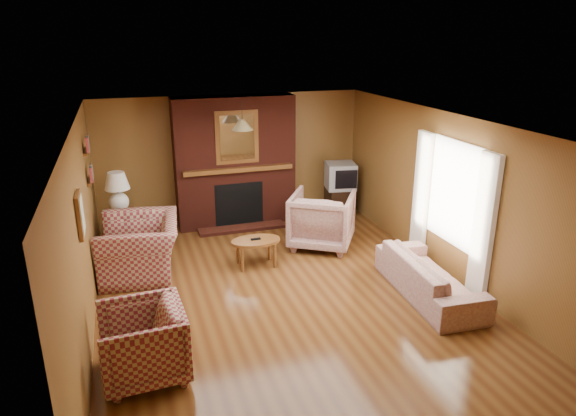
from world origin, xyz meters
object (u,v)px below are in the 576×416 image
object	(u,v)px
plaid_armchair	(143,343)
table_lamp	(118,190)
coffee_table	(256,243)
crt_tv	(341,176)
side_table	(122,229)
floral_armchair	(322,220)
tv_stand	(340,201)
plaid_loveseat	(140,247)
fireplace	(235,163)
floral_sofa	(429,276)

from	to	relation	value
plaid_armchair	table_lamp	world-z (taller)	table_lamp
coffee_table	crt_tv	world-z (taller)	crt_tv
side_table	crt_tv	distance (m)	4.19
floral_armchair	tv_stand	world-z (taller)	floral_armchair
plaid_armchair	coffee_table	bearing A→B (deg)	138.48
side_table	tv_stand	bearing A→B (deg)	4.82
table_lamp	tv_stand	distance (m)	4.23
floral_armchair	plaid_loveseat	bearing A→B (deg)	35.36
plaid_armchair	floral_armchair	distance (m)	4.11
fireplace	tv_stand	world-z (taller)	fireplace
plaid_loveseat	tv_stand	distance (m)	4.18
plaid_armchair	table_lamp	size ratio (longest dim) A/B	1.30
fireplace	plaid_armchair	distance (m)	4.73
plaid_armchair	floral_sofa	size ratio (longest dim) A/B	0.45
floral_sofa	crt_tv	bearing A→B (deg)	1.14
crt_tv	floral_sofa	bearing A→B (deg)	-92.50
fireplace	plaid_loveseat	bearing A→B (deg)	-137.73
plaid_armchair	fireplace	bearing A→B (deg)	152.37
crt_tv	coffee_table	bearing A→B (deg)	-140.87
plaid_armchair	crt_tv	bearing A→B (deg)	132.43
plaid_loveseat	floral_sofa	distance (m)	4.23
coffee_table	table_lamp	world-z (taller)	table_lamp
fireplace	tv_stand	xyz separation A→B (m)	(2.05, -0.18, -0.91)
tv_stand	crt_tv	size ratio (longest dim) A/B	0.86
plaid_armchair	floral_armchair	world-z (taller)	floral_armchair
fireplace	plaid_loveseat	distance (m)	2.61
floral_sofa	coffee_table	size ratio (longest dim) A/B	2.53
floral_sofa	side_table	size ratio (longest dim) A/B	3.05
coffee_table	tv_stand	xyz separation A→B (m)	(2.19, 1.78, -0.10)
plaid_armchair	coffee_table	size ratio (longest dim) A/B	1.14
plaid_loveseat	coffee_table	size ratio (longest dim) A/B	1.69
fireplace	crt_tv	size ratio (longest dim) A/B	3.74
plaid_loveseat	plaid_armchair	xyz separation A→B (m)	(-0.10, -2.56, -0.02)
plaid_loveseat	floral_sofa	size ratio (longest dim) A/B	0.67
fireplace	plaid_armchair	world-z (taller)	fireplace
plaid_armchair	side_table	world-z (taller)	plaid_armchair
side_table	tv_stand	world-z (taller)	side_table
coffee_table	floral_sofa	bearing A→B (deg)	-39.17
plaid_armchair	tv_stand	xyz separation A→B (m)	(4.00, 4.06, -0.12)
plaid_loveseat	floral_armchair	world-z (taller)	floral_armchair
coffee_table	table_lamp	xyz separation A→B (m)	(-1.96, 1.43, 0.64)
side_table	crt_tv	size ratio (longest dim) A/B	0.99
plaid_armchair	coffee_table	xyz separation A→B (m)	(1.81, 2.27, -0.03)
plaid_loveseat	tv_stand	size ratio (longest dim) A/B	2.36
side_table	plaid_loveseat	bearing A→B (deg)	-77.70
floral_armchair	crt_tv	world-z (taller)	crt_tv
plaid_loveseat	crt_tv	world-z (taller)	crt_tv
fireplace	plaid_loveseat	size ratio (longest dim) A/B	1.84
side_table	floral_sofa	bearing A→B (deg)	-37.72
floral_sofa	table_lamp	bearing A→B (deg)	55.92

